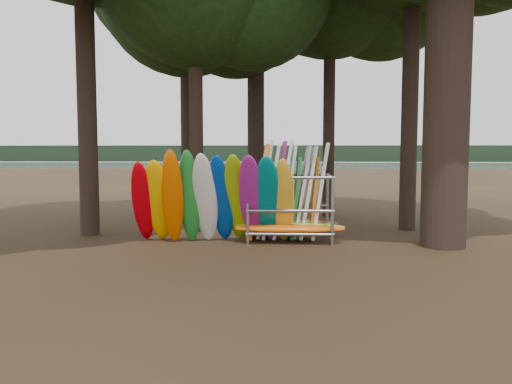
{
  "coord_description": "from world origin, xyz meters",
  "views": [
    {
      "loc": [
        0.68,
        -12.97,
        2.59
      ],
      "look_at": [
        0.01,
        1.5,
        1.4
      ],
      "focal_mm": 35.0,
      "sensor_mm": 36.0,
      "label": 1
    }
  ],
  "objects": [
    {
      "name": "ground",
      "position": [
        0.0,
        0.0,
        0.0
      ],
      "size": [
        120.0,
        120.0,
        0.0
      ],
      "primitive_type": "plane",
      "color": "#47331E",
      "rests_on": "ground"
    },
    {
      "name": "far_shore",
      "position": [
        0.0,
        110.0,
        2.0
      ],
      "size": [
        160.0,
        4.0,
        4.0
      ],
      "primitive_type": "cube",
      "color": "black",
      "rests_on": "ground"
    },
    {
      "name": "kayak_row",
      "position": [
        -1.12,
        0.74,
        1.24
      ],
      "size": [
        4.66,
        2.09,
        2.79
      ],
      "color": "#D1000B",
      "rests_on": "ground"
    },
    {
      "name": "lake",
      "position": [
        0.0,
        60.0,
        0.0
      ],
      "size": [
        160.0,
        160.0,
        0.0
      ],
      "primitive_type": "plane",
      "color": "gray",
      "rests_on": "ground"
    },
    {
      "name": "storage_rack",
      "position": [
        0.98,
        1.42,
        0.94
      ],
      "size": [
        3.22,
        1.57,
        2.92
      ],
      "color": "gray",
      "rests_on": "ground"
    }
  ]
}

